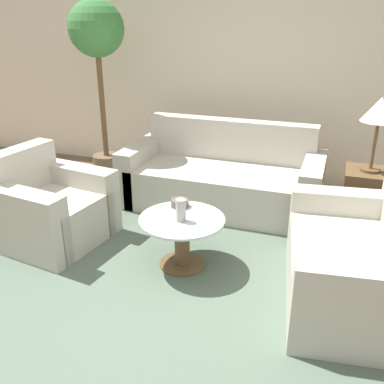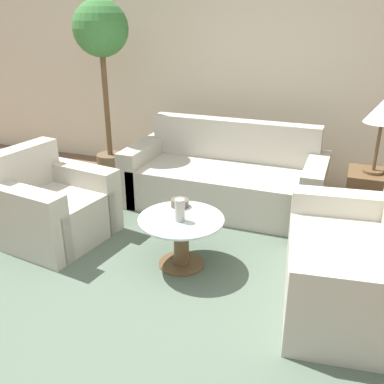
{
  "view_description": "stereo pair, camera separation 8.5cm",
  "coord_description": "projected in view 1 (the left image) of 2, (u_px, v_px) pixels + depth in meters",
  "views": [
    {
      "loc": [
        1.08,
        -2.01,
        1.91
      ],
      "look_at": [
        -0.0,
        1.05,
        0.55
      ],
      "focal_mm": 40.0,
      "sensor_mm": 36.0,
      "label": 1
    },
    {
      "loc": [
        1.16,
        -1.98,
        1.91
      ],
      "look_at": [
        -0.0,
        1.05,
        0.55
      ],
      "focal_mm": 40.0,
      "sensor_mm": 36.0,
      "label": 2
    }
  ],
  "objects": [
    {
      "name": "potted_plant",
      "position": [
        98.0,
        54.0,
        4.57
      ],
      "size": [
        0.59,
        0.59,
        2.06
      ],
      "color": "brown",
      "rests_on": "ground_plane"
    },
    {
      "name": "table_lamp",
      "position": [
        380.0,
        112.0,
        3.66
      ],
      "size": [
        0.31,
        0.31,
        0.67
      ],
      "color": "brown",
      "rests_on": "side_table"
    },
    {
      "name": "side_table",
      "position": [
        365.0,
        201.0,
        3.98
      ],
      "size": [
        0.42,
        0.42,
        0.59
      ],
      "color": "brown",
      "rests_on": "ground_plane"
    },
    {
      "name": "loveseat",
      "position": [
        363.0,
        266.0,
        2.99
      ],
      "size": [
        1.03,
        1.45,
        0.84
      ],
      "rotation": [
        0.0,
        0.0,
        -1.43
      ],
      "color": "#B2AD9E",
      "rests_on": "ground_plane"
    },
    {
      "name": "rug",
      "position": [
        182.0,
        264.0,
        3.52
      ],
      "size": [
        3.57,
        3.45,
        0.01
      ],
      "color": "#4C5B4C",
      "rests_on": "ground_plane"
    },
    {
      "name": "wall_back",
      "position": [
        250.0,
        70.0,
        4.97
      ],
      "size": [
        10.0,
        0.06,
        2.6
      ],
      "color": "beige",
      "rests_on": "ground_plane"
    },
    {
      "name": "coffee_table",
      "position": [
        182.0,
        235.0,
        3.41
      ],
      "size": [
        0.68,
        0.68,
        0.43
      ],
      "color": "brown",
      "rests_on": "ground_plane"
    },
    {
      "name": "bowl",
      "position": [
        180.0,
        203.0,
        3.54
      ],
      "size": [
        0.15,
        0.15,
        0.06
      ],
      "color": "brown",
      "rests_on": "coffee_table"
    },
    {
      "name": "vase",
      "position": [
        181.0,
        210.0,
        3.28
      ],
      "size": [
        0.08,
        0.08,
        0.18
      ],
      "color": "#9E998E",
      "rests_on": "coffee_table"
    },
    {
      "name": "sofa_main",
      "position": [
        223.0,
        179.0,
        4.55
      ],
      "size": [
        2.03,
        0.9,
        0.86
      ],
      "color": "#B2AD9E",
      "rests_on": "ground_plane"
    },
    {
      "name": "ground_plane",
      "position": [
        139.0,
        327.0,
        2.82
      ],
      "size": [
        14.0,
        14.0,
        0.0
      ],
      "primitive_type": "plane",
      "color": "brown"
    },
    {
      "name": "armchair",
      "position": [
        49.0,
        210.0,
        3.83
      ],
      "size": [
        0.94,
        0.97,
        0.83
      ],
      "rotation": [
        0.0,
        0.0,
        1.44
      ],
      "color": "#B2AD9E",
      "rests_on": "ground_plane"
    }
  ]
}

